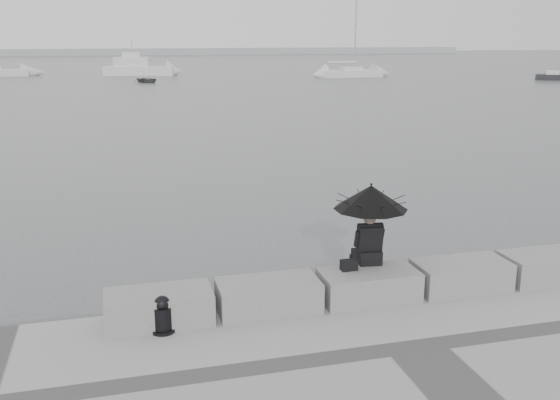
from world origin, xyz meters
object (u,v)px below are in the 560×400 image
object	(u,v)px
sailboat_right	(351,73)
motor_cruiser	(140,68)
mooring_bollard	(163,317)
small_motorboat	(558,77)
seated_person	(371,205)
dinghy	(148,80)

from	to	relation	value
sailboat_right	motor_cruiser	size ratio (longest dim) A/B	1.45
mooring_bollard	small_motorboat	xyz separation A→B (m)	(46.91, 51.01, -0.42)
mooring_bollard	motor_cruiser	size ratio (longest dim) A/B	0.06
seated_person	sailboat_right	world-z (taller)	sailboat_right
seated_person	small_motorboat	xyz separation A→B (m)	(43.40, 50.33, -1.70)
sailboat_right	mooring_bollard	bearing A→B (deg)	-117.43
seated_person	small_motorboat	distance (m)	66.48
mooring_bollard	sailboat_right	size ratio (longest dim) A/B	0.04
mooring_bollard	dinghy	distance (m)	58.96
sailboat_right	small_motorboat	world-z (taller)	sailboat_right
motor_cruiser	dinghy	size ratio (longest dim) A/B	2.93
seated_person	sailboat_right	xyz separation A→B (m)	(23.14, 60.84, -1.48)
seated_person	mooring_bollard	bearing A→B (deg)	-162.01
seated_person	small_motorboat	world-z (taller)	seated_person
mooring_bollard	motor_cruiser	distance (m)	71.45
seated_person	mooring_bollard	size ratio (longest dim) A/B	2.44
sailboat_right	dinghy	xyz separation A→B (m)	(-23.64, -2.63, -0.27)
dinghy	sailboat_right	bearing A→B (deg)	-29.13
mooring_bollard	sailboat_right	world-z (taller)	sailboat_right
mooring_bollard	dinghy	xyz separation A→B (m)	(3.01, 58.88, -0.48)
seated_person	sailboat_right	bearing A→B (deg)	76.27
mooring_bollard	sailboat_right	xyz separation A→B (m)	(26.65, 61.52, -0.20)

